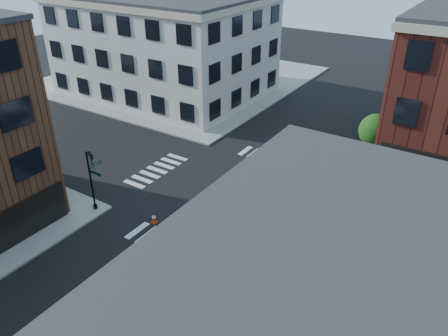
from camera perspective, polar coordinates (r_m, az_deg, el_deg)
name	(u,v)px	position (r m, az deg, el deg)	size (l,w,h in m)	color
ground	(229,195)	(32.56, 0.65, -3.50)	(120.00, 120.00, 0.00)	black
sidewalk_nw	(180,78)	(59.45, -5.78, 11.67)	(30.00, 30.00, 0.15)	gray
building_nw	(165,46)	(53.10, -7.75, 15.56)	(22.00, 16.00, 11.00)	beige
tree_near	(376,132)	(36.89, 19.26, 4.40)	(2.69, 2.69, 4.49)	black
tree_far	(395,113)	(42.48, 21.40, 6.76)	(2.43, 2.43, 4.07)	black
signal_pole	(92,174)	(30.73, -16.84, -0.79)	(1.29, 1.24, 4.60)	black
box_truck	(369,232)	(26.72, 18.39, -7.90)	(8.90, 3.01, 3.98)	silver
traffic_cone	(154,218)	(29.83, -9.14, -6.51)	(0.39, 0.39, 0.69)	red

